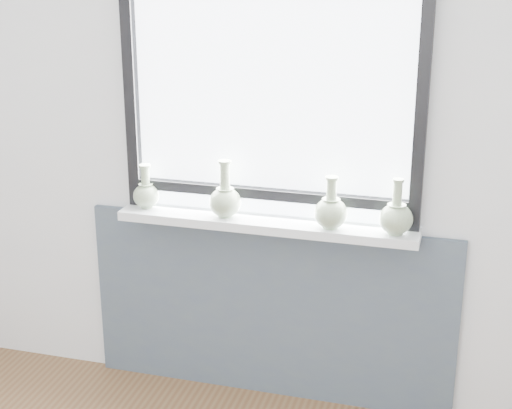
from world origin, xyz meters
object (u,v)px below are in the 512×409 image
(vase_a, at_px, (146,193))
(windowsill, at_px, (266,223))
(vase_d, at_px, (396,217))
(vase_b, at_px, (225,199))
(vase_c, at_px, (331,211))

(vase_a, bearing_deg, windowsill, -0.57)
(vase_a, height_order, vase_d, vase_d)
(vase_a, xyz_separation_m, vase_b, (0.38, -0.02, 0.01))
(vase_b, bearing_deg, windowsill, 3.99)
(windowsill, height_order, vase_c, vase_c)
(windowsill, relative_size, vase_c, 5.88)
(vase_b, xyz_separation_m, vase_d, (0.74, -0.01, -0.00))
(windowsill, distance_m, vase_c, 0.30)
(windowsill, xyz_separation_m, vase_d, (0.56, -0.02, 0.09))
(vase_c, bearing_deg, vase_b, 178.10)
(vase_b, relative_size, vase_c, 1.13)
(windowsill, distance_m, vase_d, 0.57)
(windowsill, bearing_deg, vase_b, -176.01)
(vase_a, distance_m, vase_c, 0.85)
(vase_b, bearing_deg, vase_d, -0.91)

